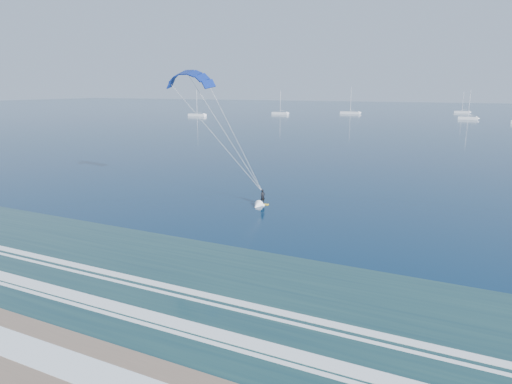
{
  "coord_description": "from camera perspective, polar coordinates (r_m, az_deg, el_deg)",
  "views": [
    {
      "loc": [
        17.47,
        -14.86,
        13.94
      ],
      "look_at": [
        -3.02,
        26.92,
        3.23
      ],
      "focal_mm": 32.0,
      "sensor_mm": 36.0,
      "label": 1
    }
  ],
  "objects": [
    {
      "name": "sailboat_8",
      "position": [
        224.69,
        24.97,
        8.39
      ],
      "size": [
        8.05,
        2.4,
        12.66
      ],
      "color": "white",
      "rests_on": "ground"
    },
    {
      "name": "sailboat_1",
      "position": [
        243.6,
        3.04,
        9.82
      ],
      "size": [
        8.91,
        2.4,
        12.21
      ],
      "color": "white",
      "rests_on": "ground"
    },
    {
      "name": "sailboat_7",
      "position": [
        278.79,
        24.35,
        9.1
      ],
      "size": [
        7.95,
        2.4,
        11.45
      ],
      "color": "white",
      "rests_on": "ground"
    },
    {
      "name": "sailboat_2",
      "position": [
        253.55,
        11.7,
        9.7
      ],
      "size": [
        10.67,
        2.4,
        14.12
      ],
      "color": "white",
      "rests_on": "ground"
    },
    {
      "name": "sailboat_0",
      "position": [
        229.63,
        -7.37,
        9.54
      ],
      "size": [
        9.46,
        2.4,
        12.76
      ],
      "color": "white",
      "rests_on": "ground"
    },
    {
      "name": "kitesurfer_rig",
      "position": [
        54.73,
        -4.11,
        7.68
      ],
      "size": [
        13.52,
        4.87,
        17.0
      ],
      "color": "yellow",
      "rests_on": "ground"
    },
    {
      "name": "ground",
      "position": [
        26.84,
        -21.15,
        -19.29
      ],
      "size": [
        900.0,
        900.0,
        0.0
      ],
      "primitive_type": "plane",
      "color": "#072744",
      "rests_on": "ground"
    }
  ]
}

